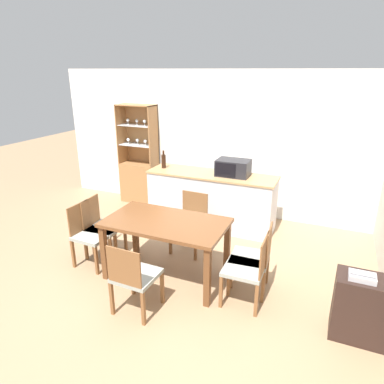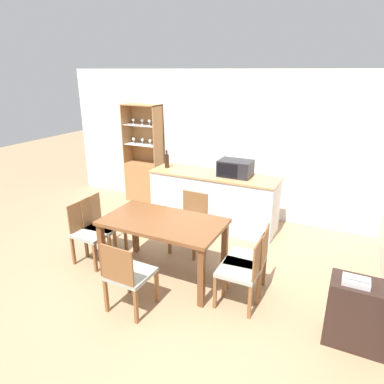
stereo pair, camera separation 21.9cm
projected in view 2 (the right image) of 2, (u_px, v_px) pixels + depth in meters
ground_plane at (156, 283)px, 4.30m from camera, size 18.00×18.00×0.00m
wall_back at (231, 144)px, 6.10m from camera, size 6.80×0.06×2.55m
kitchen_counter at (213, 200)px, 5.76m from camera, size 2.14×0.63×0.92m
display_cabinet at (145, 174)px, 6.88m from camera, size 0.73×0.37×1.92m
dining_table at (163, 228)px, 4.26m from camera, size 1.50×0.84×0.78m
dining_chair_side_left_far at (102, 225)px, 4.88m from camera, size 0.47×0.47×0.85m
dining_chair_head_far at (190, 222)px, 4.97m from camera, size 0.46×0.46×0.85m
dining_chair_head_near at (128, 275)px, 3.70m from camera, size 0.45×0.45×0.85m
dining_chair_side_right_near at (243, 270)px, 3.78m from camera, size 0.44×0.44×0.85m
dining_chair_side_right_far at (249, 259)px, 4.00m from camera, size 0.47×0.47×0.85m
dining_chair_side_left_near at (90, 232)px, 4.67m from camera, size 0.46×0.46×0.85m
microwave at (235, 168)px, 5.45m from camera, size 0.52×0.36×0.26m
wine_bottle at (167, 161)px, 5.93m from camera, size 0.08×0.08×0.31m
side_cabinet at (358, 314)px, 3.26m from camera, size 0.57×0.34×0.68m
telephone at (356, 281)px, 3.13m from camera, size 0.24×0.16×0.09m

